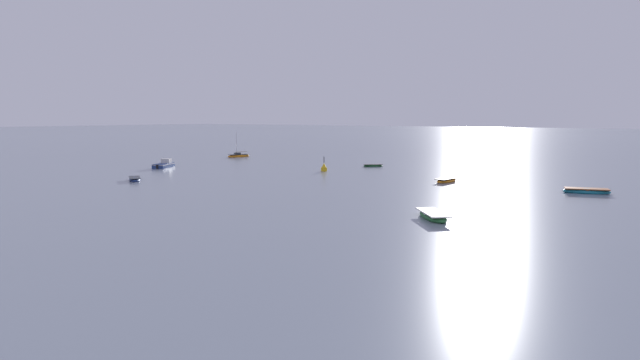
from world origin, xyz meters
The scene contains 8 objects.
rowboat_moored_1 centered at (-8.88, 73.05, 0.13)m, with size 3.02×2.90×0.49m.
rowboat_moored_2 centered at (-23.81, 39.56, 0.16)m, with size 3.87×3.18×0.60m.
sailboat_moored_0 centered at (-40.52, 75.67, 0.23)m, with size 2.80×4.88×5.23m.
rowboat_moored_4 centered at (8.43, 60.46, 0.17)m, with size 1.81×4.20×0.64m.
rowboat_moored_5 centered at (24.00, 59.52, 0.20)m, with size 4.82×2.80×0.72m.
motorboat_moored_2 centered at (-34.99, 53.45, 0.30)m, with size 3.87×5.40×1.95m.
rowboat_moored_6 centered at (16.55, 37.33, 0.20)m, with size 4.25×4.51×0.73m.
channel_buoy centered at (-11.07, 62.46, 0.46)m, with size 0.90×0.90×2.30m.
Camera 1 is at (33.02, -1.60, 7.91)m, focal length 30.27 mm.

